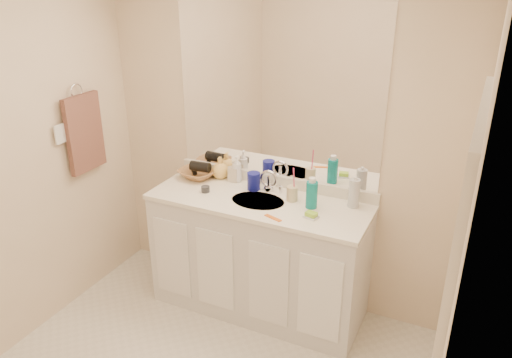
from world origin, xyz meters
The scene contains 25 objects.
wall_back centered at (0.00, 1.30, 1.20)m, with size 2.60×0.02×2.40m, color beige.
wall_right centered at (1.30, 0.00, 1.20)m, with size 0.02×2.60×2.40m, color beige.
vanity_cabinet centered at (0.00, 1.02, 0.42)m, with size 1.50×0.55×0.85m, color silver.
countertop centered at (0.00, 1.02, 0.86)m, with size 1.52×0.57×0.03m, color white.
backsplash centered at (0.00, 1.29, 0.92)m, with size 1.52×0.03×0.08m, color white.
sink_basin centered at (0.00, 1.00, 0.87)m, with size 0.37×0.37×0.02m, color beige.
faucet centered at (0.00, 1.18, 0.94)m, with size 0.02×0.02×0.11m, color silver.
mirror centered at (0.00, 1.29, 1.56)m, with size 1.48×0.01×1.20m, color white.
blue_mug centered at (-0.11, 1.16, 0.94)m, with size 0.09×0.09×0.13m, color navy.
tan_cup centered at (0.21, 1.11, 0.93)m, with size 0.08×0.08×0.10m, color beige.
toothbrush centered at (0.22, 1.11, 1.03)m, with size 0.01×0.01×0.19m, color #E23B6F.
mouthwash_bottle centered at (0.36, 1.06, 0.97)m, with size 0.08×0.08×0.18m, color #0A7D83.
clear_pump_bottle centered at (0.60, 1.19, 0.98)m, with size 0.07×0.07×0.19m, color silver.
soap_dish centered at (0.41, 0.92, 0.89)m, with size 0.09×0.07×0.01m, color white.
green_soap centered at (0.41, 0.92, 0.90)m, with size 0.07×0.05×0.02m, color #97D333.
orange_comb centered at (0.20, 0.81, 0.88)m, with size 0.13×0.03×0.01m, color orange.
dark_jar centered at (-0.39, 0.97, 0.90)m, with size 0.06×0.06×0.04m, color #2E2F34.
soap_bottle_white centered at (-0.28, 1.23, 0.98)m, with size 0.08×0.08×0.20m, color white.
soap_bottle_cream centered at (-0.30, 1.23, 0.96)m, with size 0.07×0.07×0.16m, color beige.
soap_bottle_yellow centered at (-0.42, 1.24, 0.96)m, with size 0.13×0.13×0.16m, color #F7C660.
wicker_basket centered at (-0.57, 1.18, 0.91)m, with size 0.27×0.27×0.07m, color #99683D.
hair_dryer centered at (-0.55, 1.18, 0.97)m, with size 0.08×0.08×0.15m, color black.
towel_ring centered at (-1.27, 0.77, 1.55)m, with size 0.11×0.11×0.01m, color silver.
hand_towel centered at (-1.25, 0.77, 1.25)m, with size 0.04×0.32×0.55m, color #4E312A.
switch_plate centered at (-1.27, 0.57, 1.30)m, with size 0.01×0.09×0.13m, color white.
Camera 1 is at (1.29, -1.75, 2.35)m, focal length 35.00 mm.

